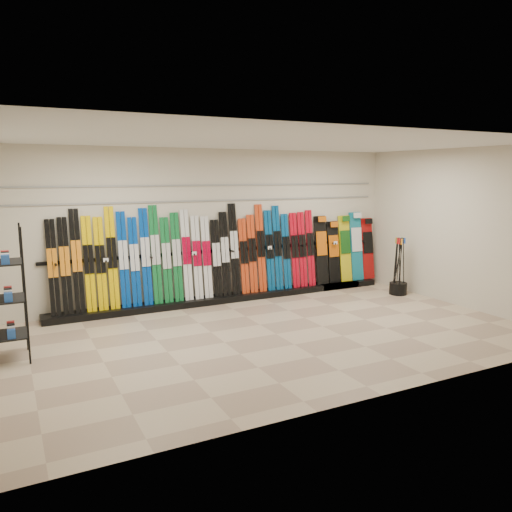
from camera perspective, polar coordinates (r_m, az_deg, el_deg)
name	(u,v)px	position (r m, az deg, el deg)	size (l,w,h in m)	color
floor	(276,334)	(8.02, 2.31, -8.90)	(8.00, 8.00, 0.00)	gray
back_wall	(215,226)	(9.93, -4.71, 3.47)	(8.00, 8.00, 0.00)	beige
right_wall	(460,228)	(10.24, 22.32, 2.98)	(5.00, 5.00, 0.00)	beige
ceiling	(277,141)	(7.64, 2.46, 13.01)	(8.00, 8.00, 0.00)	silver
ski_rack_base	(231,298)	(10.06, -2.93, -4.77)	(8.00, 0.40, 0.12)	black
skis	(195,256)	(9.69, -6.96, 0.03)	(5.37, 0.27, 1.83)	black
snowboards	(345,249)	(11.42, 10.17, 0.80)	(1.58, 0.24, 1.54)	black
accessory_rack	(8,294)	(7.51, -26.47, -3.86)	(0.40, 0.60, 1.84)	black
pole_bin	(398,288)	(10.97, 15.93, -3.59)	(0.37, 0.37, 0.25)	black
ski_poles	(398,266)	(10.88, 15.97, -1.08)	(0.27, 0.31, 1.18)	black
slatwall_rail_0	(215,200)	(9.87, -4.70, 6.34)	(7.60, 0.02, 0.03)	gray
slatwall_rail_1	(215,185)	(9.86, -4.72, 8.09)	(7.60, 0.02, 0.03)	gray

